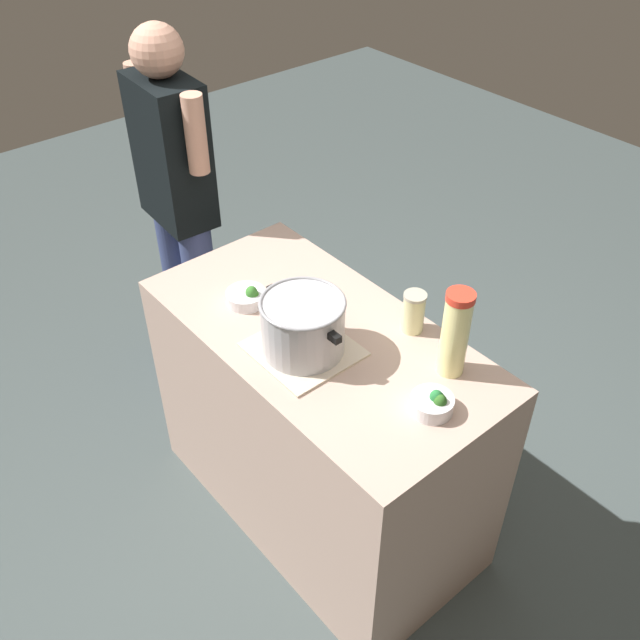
# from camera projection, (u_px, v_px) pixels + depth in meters

# --- Properties ---
(ground_plane) EXTENTS (8.00, 8.00, 0.00)m
(ground_plane) POSITION_uv_depth(u_px,v_px,m) (320.00, 502.00, 2.89)
(ground_plane) COLOR #455050
(counter_slab) EXTENTS (1.26, 0.64, 0.91)m
(counter_slab) POSITION_uv_depth(u_px,v_px,m) (320.00, 426.00, 2.60)
(counter_slab) COLOR #C0A08F
(counter_slab) RESTS_ON ground_plane
(dish_cloth) EXTENTS (0.31, 0.30, 0.01)m
(dish_cloth) POSITION_uv_depth(u_px,v_px,m) (303.00, 349.00, 2.24)
(dish_cloth) COLOR beige
(dish_cloth) RESTS_ON counter_slab
(cooking_pot) EXTENTS (0.34, 0.27, 0.19)m
(cooking_pot) POSITION_uv_depth(u_px,v_px,m) (303.00, 325.00, 2.18)
(cooking_pot) COLOR #B7B7BC
(cooking_pot) RESTS_ON dish_cloth
(lemonade_pitcher) EXTENTS (0.09, 0.09, 0.29)m
(lemonade_pitcher) POSITION_uv_depth(u_px,v_px,m) (455.00, 333.00, 2.08)
(lemonade_pitcher) COLOR #F8F49E
(lemonade_pitcher) RESTS_ON counter_slab
(mason_jar) EXTENTS (0.08, 0.08, 0.14)m
(mason_jar) POSITION_uv_depth(u_px,v_px,m) (414.00, 312.00, 2.28)
(mason_jar) COLOR beige
(mason_jar) RESTS_ON counter_slab
(broccoli_bowl_front) EXTENTS (0.13, 0.13, 0.07)m
(broccoli_bowl_front) POSITION_uv_depth(u_px,v_px,m) (433.00, 403.00, 2.03)
(broccoli_bowl_front) COLOR silver
(broccoli_bowl_front) RESTS_ON counter_slab
(broccoli_bowl_center) EXTENTS (0.14, 0.14, 0.07)m
(broccoli_bowl_center) POSITION_uv_depth(u_px,v_px,m) (247.00, 297.00, 2.42)
(broccoli_bowl_center) COLOR silver
(broccoli_bowl_center) RESTS_ON counter_slab
(person_cook) EXTENTS (0.50, 0.22, 1.64)m
(person_cook) POSITION_uv_depth(u_px,v_px,m) (179.00, 205.00, 2.96)
(person_cook) COLOR navy
(person_cook) RESTS_ON ground_plane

